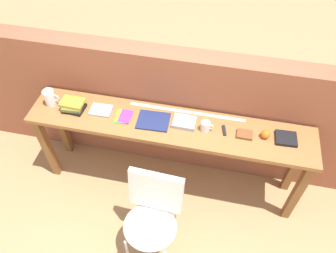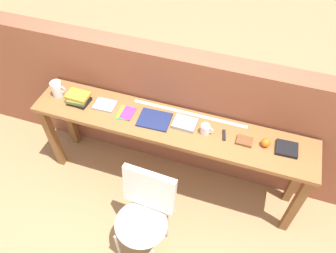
{
  "view_description": "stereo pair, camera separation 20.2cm",
  "coord_description": "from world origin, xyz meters",
  "px_view_note": "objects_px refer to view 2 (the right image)",
  "views": [
    {
      "loc": [
        0.38,
        -1.54,
        2.97
      ],
      "look_at": [
        0.0,
        0.25,
        0.9
      ],
      "focal_mm": 35.0,
      "sensor_mm": 36.0,
      "label": 1
    },
    {
      "loc": [
        0.58,
        -1.48,
        2.97
      ],
      "look_at": [
        0.0,
        0.25,
        0.9
      ],
      "focal_mm": 35.0,
      "sensor_mm": 36.0,
      "label": 2
    }
  ],
  "objects_px": {
    "mug": "(206,129)",
    "multitool_folded": "(224,135)",
    "book_open_centre": "(154,120)",
    "book_repair_rightmost": "(287,149)",
    "pitcher_white": "(57,89)",
    "book_stack_leftmost": "(78,98)",
    "sports_ball_small": "(266,143)",
    "chair_white_moulded": "(144,212)",
    "pamphlet_pile_colourful": "(126,113)",
    "magazine_cycling": "(105,105)",
    "leather_journal_brown": "(244,141)"
  },
  "relations": [
    {
      "from": "chair_white_moulded",
      "to": "multitool_folded",
      "type": "bearing_deg",
      "value": 56.36
    },
    {
      "from": "pitcher_white",
      "to": "multitool_folded",
      "type": "height_order",
      "value": "pitcher_white"
    },
    {
      "from": "pitcher_white",
      "to": "book_repair_rightmost",
      "type": "relative_size",
      "value": 1.07
    },
    {
      "from": "book_repair_rightmost",
      "to": "magazine_cycling",
      "type": "bearing_deg",
      "value": 177.67
    },
    {
      "from": "book_stack_leftmost",
      "to": "chair_white_moulded",
      "type": "bearing_deg",
      "value": -37.74
    },
    {
      "from": "chair_white_moulded",
      "to": "book_repair_rightmost",
      "type": "distance_m",
      "value": 1.26
    },
    {
      "from": "mug",
      "to": "multitool_folded",
      "type": "relative_size",
      "value": 1.0
    },
    {
      "from": "pamphlet_pile_colourful",
      "to": "mug",
      "type": "height_order",
      "value": "mug"
    },
    {
      "from": "pamphlet_pile_colourful",
      "to": "book_repair_rightmost",
      "type": "xyz_separation_m",
      "value": [
        1.39,
        0.03,
        0.01
      ]
    },
    {
      "from": "chair_white_moulded",
      "to": "book_repair_rightmost",
      "type": "xyz_separation_m",
      "value": [
        0.97,
        0.71,
        0.37
      ]
    },
    {
      "from": "magazine_cycling",
      "to": "book_open_centre",
      "type": "bearing_deg",
      "value": -4.99
    },
    {
      "from": "chair_white_moulded",
      "to": "sports_ball_small",
      "type": "relative_size",
      "value": 12.0
    },
    {
      "from": "book_stack_leftmost",
      "to": "multitool_folded",
      "type": "height_order",
      "value": "book_stack_leftmost"
    },
    {
      "from": "book_repair_rightmost",
      "to": "multitool_folded",
      "type": "bearing_deg",
      "value": 178.95
    },
    {
      "from": "pamphlet_pile_colourful",
      "to": "mug",
      "type": "distance_m",
      "value": 0.72
    },
    {
      "from": "magazine_cycling",
      "to": "leather_journal_brown",
      "type": "bearing_deg",
      "value": -2.72
    },
    {
      "from": "magazine_cycling",
      "to": "multitool_folded",
      "type": "bearing_deg",
      "value": -2.21
    },
    {
      "from": "book_stack_leftmost",
      "to": "magazine_cycling",
      "type": "xyz_separation_m",
      "value": [
        0.25,
        0.03,
        -0.03
      ]
    },
    {
      "from": "book_open_centre",
      "to": "pamphlet_pile_colourful",
      "type": "bearing_deg",
      "value": 177.5
    },
    {
      "from": "pitcher_white",
      "to": "pamphlet_pile_colourful",
      "type": "distance_m",
      "value": 0.69
    },
    {
      "from": "sports_ball_small",
      "to": "book_repair_rightmost",
      "type": "height_order",
      "value": "sports_ball_small"
    },
    {
      "from": "book_open_centre",
      "to": "leather_journal_brown",
      "type": "bearing_deg",
      "value": -2.03
    },
    {
      "from": "mug",
      "to": "multitool_folded",
      "type": "xyz_separation_m",
      "value": [
        0.16,
        0.02,
        -0.04
      ]
    },
    {
      "from": "book_repair_rightmost",
      "to": "leather_journal_brown",
      "type": "bearing_deg",
      "value": -178.19
    },
    {
      "from": "book_repair_rightmost",
      "to": "chair_white_moulded",
      "type": "bearing_deg",
      "value": -146.28
    },
    {
      "from": "sports_ball_small",
      "to": "book_repair_rightmost",
      "type": "distance_m",
      "value": 0.17
    },
    {
      "from": "chair_white_moulded",
      "to": "pitcher_white",
      "type": "relative_size",
      "value": 4.85
    },
    {
      "from": "book_stack_leftmost",
      "to": "book_open_centre",
      "type": "xyz_separation_m",
      "value": [
        0.73,
        0.0,
        -0.03
      ]
    },
    {
      "from": "magazine_cycling",
      "to": "leather_journal_brown",
      "type": "height_order",
      "value": "leather_journal_brown"
    },
    {
      "from": "chair_white_moulded",
      "to": "multitool_folded",
      "type": "relative_size",
      "value": 8.1
    },
    {
      "from": "multitool_folded",
      "to": "leather_journal_brown",
      "type": "xyz_separation_m",
      "value": [
        0.17,
        -0.01,
        0.0
      ]
    },
    {
      "from": "book_stack_leftmost",
      "to": "leather_journal_brown",
      "type": "bearing_deg",
      "value": 0.24
    },
    {
      "from": "chair_white_moulded",
      "to": "book_repair_rightmost",
      "type": "relative_size",
      "value": 5.19
    },
    {
      "from": "multitool_folded",
      "to": "magazine_cycling",
      "type": "bearing_deg",
      "value": 179.56
    },
    {
      "from": "chair_white_moulded",
      "to": "book_stack_leftmost",
      "type": "distance_m",
      "value": 1.18
    },
    {
      "from": "book_stack_leftmost",
      "to": "mug",
      "type": "height_order",
      "value": "mug"
    },
    {
      "from": "pamphlet_pile_colourful",
      "to": "chair_white_moulded",
      "type": "bearing_deg",
      "value": -58.5
    },
    {
      "from": "book_open_centre",
      "to": "book_repair_rightmost",
      "type": "bearing_deg",
      "value": -0.87
    },
    {
      "from": "pamphlet_pile_colourful",
      "to": "book_repair_rightmost",
      "type": "distance_m",
      "value": 1.39
    },
    {
      "from": "book_open_centre",
      "to": "pitcher_white",
      "type": "bearing_deg",
      "value": 176.27
    },
    {
      "from": "book_stack_leftmost",
      "to": "book_repair_rightmost",
      "type": "relative_size",
      "value": 1.22
    },
    {
      "from": "pitcher_white",
      "to": "book_repair_rightmost",
      "type": "height_order",
      "value": "pitcher_white"
    },
    {
      "from": "book_open_centre",
      "to": "mug",
      "type": "xyz_separation_m",
      "value": [
        0.45,
        0.0,
        0.04
      ]
    },
    {
      "from": "sports_ball_small",
      "to": "book_repair_rightmost",
      "type": "bearing_deg",
      "value": 3.27
    },
    {
      "from": "book_stack_leftmost",
      "to": "mug",
      "type": "relative_size",
      "value": 1.91
    },
    {
      "from": "sports_ball_small",
      "to": "magazine_cycling",
      "type": "bearing_deg",
      "value": 179.78
    },
    {
      "from": "sports_ball_small",
      "to": "book_stack_leftmost",
      "type": "bearing_deg",
      "value": -179.25
    },
    {
      "from": "pitcher_white",
      "to": "mug",
      "type": "relative_size",
      "value": 1.67
    },
    {
      "from": "pitcher_white",
      "to": "sports_ball_small",
      "type": "relative_size",
      "value": 2.47
    },
    {
      "from": "pitcher_white",
      "to": "mug",
      "type": "height_order",
      "value": "pitcher_white"
    }
  ]
}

